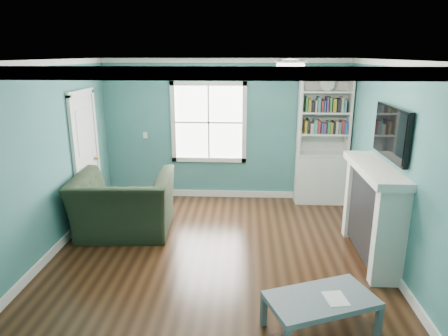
{
  "coord_description": "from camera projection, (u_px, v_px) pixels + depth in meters",
  "views": [
    {
      "loc": [
        0.37,
        -4.81,
        2.67
      ],
      "look_at": [
        0.09,
        0.4,
        1.17
      ],
      "focal_mm": 32.0,
      "sensor_mm": 36.0,
      "label": 1
    }
  ],
  "objects": [
    {
      "name": "floor",
      "position": [
        215.0,
        260.0,
        5.37
      ],
      "size": [
        5.0,
        5.0,
        0.0
      ],
      "primitive_type": "plane",
      "color": "black",
      "rests_on": "ground"
    },
    {
      "name": "room_walls",
      "position": [
        215.0,
        145.0,
        4.93
      ],
      "size": [
        5.0,
        5.0,
        5.0
      ],
      "color": "#35716E",
      "rests_on": "ground"
    },
    {
      "name": "trim",
      "position": [
        215.0,
        172.0,
        5.03
      ],
      "size": [
        4.5,
        5.0,
        2.6
      ],
      "color": "white",
      "rests_on": "ground"
    },
    {
      "name": "window",
      "position": [
        209.0,
        122.0,
        7.37
      ],
      "size": [
        1.4,
        0.06,
        1.5
      ],
      "color": "white",
      "rests_on": "room_walls"
    },
    {
      "name": "bookshelf",
      "position": [
        322.0,
        154.0,
        7.23
      ],
      "size": [
        0.9,
        0.35,
        2.31
      ],
      "color": "silver",
      "rests_on": "ground"
    },
    {
      "name": "fireplace",
      "position": [
        373.0,
        213.0,
        5.28
      ],
      "size": [
        0.44,
        1.58,
        1.3
      ],
      "color": "black",
      "rests_on": "ground"
    },
    {
      "name": "tv",
      "position": [
        391.0,
        133.0,
        4.98
      ],
      "size": [
        0.06,
        1.1,
        0.65
      ],
      "primitive_type": "cube",
      "color": "black",
      "rests_on": "fireplace"
    },
    {
      "name": "door",
      "position": [
        86.0,
        155.0,
        6.53
      ],
      "size": [
        0.12,
        0.98,
        2.17
      ],
      "color": "silver",
      "rests_on": "ground"
    },
    {
      "name": "ceiling_fixture",
      "position": [
        291.0,
        64.0,
        4.72
      ],
      "size": [
        0.38,
        0.38,
        0.15
      ],
      "color": "white",
      "rests_on": "room_walls"
    },
    {
      "name": "light_switch",
      "position": [
        145.0,
        135.0,
        7.5
      ],
      "size": [
        0.08,
        0.01,
        0.12
      ],
      "primitive_type": "cube",
      "color": "white",
      "rests_on": "room_walls"
    },
    {
      "name": "recliner",
      "position": [
        123.0,
        195.0,
        6.02
      ],
      "size": [
        1.48,
        1.02,
        1.25
      ],
      "primitive_type": "imported",
      "rotation": [
        0.0,
        0.0,
        -3.08
      ],
      "color": "black",
      "rests_on": "ground"
    },
    {
      "name": "coffee_table",
      "position": [
        321.0,
        302.0,
        3.91
      ],
      "size": [
        1.18,
        0.91,
        0.38
      ],
      "rotation": [
        0.0,
        0.0,
        0.37
      ],
      "color": "#4F5A5F",
      "rests_on": "ground"
    },
    {
      "name": "paper_sheet",
      "position": [
        336.0,
        298.0,
        3.87
      ],
      "size": [
        0.24,
        0.29,
        0.0
      ],
      "primitive_type": "cube",
      "rotation": [
        0.0,
        0.0,
        0.18
      ],
      "color": "white",
      "rests_on": "coffee_table"
    }
  ]
}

